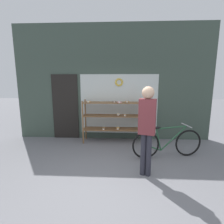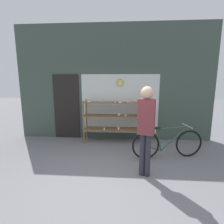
% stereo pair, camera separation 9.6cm
% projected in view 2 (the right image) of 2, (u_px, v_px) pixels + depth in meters
% --- Properties ---
extents(ground_plane, '(30.00, 30.00, 0.00)m').
position_uv_depth(ground_plane, '(104.00, 185.00, 3.26)').
color(ground_plane, slate).
extents(storefront_facade, '(6.24, 0.13, 3.63)m').
position_uv_depth(storefront_facade, '(113.00, 85.00, 5.56)').
color(storefront_facade, '#3D4C42').
rests_on(storefront_facade, ground_plane).
extents(display_case, '(1.98, 0.45, 1.31)m').
position_uv_depth(display_case, '(116.00, 117.00, 5.37)').
color(display_case, brown).
rests_on(display_case, ground_plane).
extents(bicycle, '(1.79, 0.52, 0.82)m').
position_uv_depth(bicycle, '(167.00, 144.00, 4.33)').
color(bicycle, black).
rests_on(bicycle, ground_plane).
extents(pedestrian, '(0.36, 0.27, 1.81)m').
position_uv_depth(pedestrian, '(146.00, 124.00, 3.39)').
color(pedestrian, '#282833').
rests_on(pedestrian, ground_plane).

